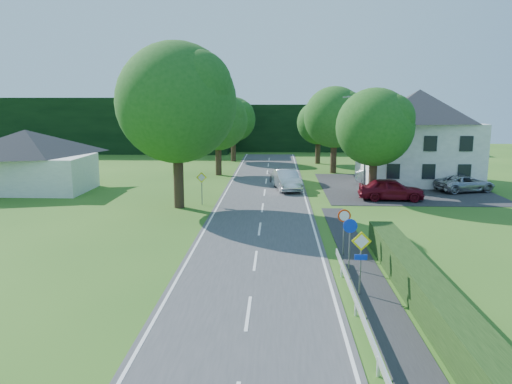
{
  "coord_description": "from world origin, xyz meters",
  "views": [
    {
      "loc": [
        0.98,
        -10.87,
        7.57
      ],
      "look_at": [
        -0.24,
        18.56,
        2.17
      ],
      "focal_mm": 35.0,
      "sensor_mm": 36.0,
      "label": 1
    }
  ],
  "objects_px": {
    "parked_car_silver_a": "(385,176)",
    "parasol": "(410,175)",
    "parked_car_silver_b": "(465,183)",
    "moving_car": "(287,180)",
    "motorcycle": "(272,177)",
    "parked_car_red": "(391,189)",
    "streetlight": "(364,140)"
  },
  "relations": [
    {
      "from": "motorcycle",
      "to": "parked_car_silver_a",
      "type": "distance_m",
      "value": 10.35
    },
    {
      "from": "parked_car_silver_a",
      "to": "parked_car_silver_b",
      "type": "xyz_separation_m",
      "value": [
        6.03,
        -2.98,
        -0.13
      ]
    },
    {
      "from": "parked_car_silver_a",
      "to": "moving_car",
      "type": "bearing_deg",
      "value": 126.32
    },
    {
      "from": "parked_car_red",
      "to": "parked_car_silver_a",
      "type": "distance_m",
      "value": 6.97
    },
    {
      "from": "parked_car_silver_a",
      "to": "streetlight",
      "type": "bearing_deg",
      "value": 166.17
    },
    {
      "from": "moving_car",
      "to": "parked_car_silver_a",
      "type": "distance_m",
      "value": 9.31
    },
    {
      "from": "moving_car",
      "to": "parked_car_silver_b",
      "type": "distance_m",
      "value": 14.95
    },
    {
      "from": "parked_car_silver_a",
      "to": "parked_car_silver_b",
      "type": "height_order",
      "value": "parked_car_silver_a"
    },
    {
      "from": "streetlight",
      "to": "parked_car_red",
      "type": "bearing_deg",
      "value": -58.13
    },
    {
      "from": "parked_car_silver_a",
      "to": "parasol",
      "type": "height_order",
      "value": "parasol"
    },
    {
      "from": "parked_car_silver_a",
      "to": "parasol",
      "type": "bearing_deg",
      "value": -61.61
    },
    {
      "from": "parked_car_silver_a",
      "to": "parasol",
      "type": "xyz_separation_m",
      "value": [
        2.29,
        0.35,
        0.05
      ]
    },
    {
      "from": "streetlight",
      "to": "moving_car",
      "type": "distance_m",
      "value": 7.3
    },
    {
      "from": "motorcycle",
      "to": "parked_car_red",
      "type": "bearing_deg",
      "value": -30.03
    },
    {
      "from": "moving_car",
      "to": "parked_car_silver_a",
      "type": "relative_size",
      "value": 1.02
    },
    {
      "from": "parked_car_silver_b",
      "to": "streetlight",
      "type": "bearing_deg",
      "value": 80.1
    },
    {
      "from": "moving_car",
      "to": "streetlight",
      "type": "bearing_deg",
      "value": -23.01
    },
    {
      "from": "parked_car_silver_b",
      "to": "parasol",
      "type": "height_order",
      "value": "parasol"
    },
    {
      "from": "moving_car",
      "to": "motorcycle",
      "type": "distance_m",
      "value": 4.58
    },
    {
      "from": "moving_car",
      "to": "motorcycle",
      "type": "xyz_separation_m",
      "value": [
        -1.28,
        4.38,
        -0.39
      ]
    },
    {
      "from": "moving_car",
      "to": "parked_car_red",
      "type": "height_order",
      "value": "moving_car"
    },
    {
      "from": "parked_car_silver_b",
      "to": "parasol",
      "type": "relative_size",
      "value": 2.55
    },
    {
      "from": "parked_car_red",
      "to": "parked_car_silver_a",
      "type": "xyz_separation_m",
      "value": [
        0.98,
        6.9,
        -0.01
      ]
    },
    {
      "from": "parked_car_silver_b",
      "to": "parasol",
      "type": "distance_m",
      "value": 5.01
    },
    {
      "from": "streetlight",
      "to": "parked_car_silver_a",
      "type": "distance_m",
      "value": 6.1
    },
    {
      "from": "motorcycle",
      "to": "parasol",
      "type": "distance_m",
      "value": 12.57
    },
    {
      "from": "streetlight",
      "to": "parasol",
      "type": "height_order",
      "value": "streetlight"
    },
    {
      "from": "streetlight",
      "to": "parked_car_silver_a",
      "type": "bearing_deg",
      "value": 56.55
    },
    {
      "from": "parked_car_red",
      "to": "motorcycle",
      "type": "bearing_deg",
      "value": 49.81
    },
    {
      "from": "motorcycle",
      "to": "parked_car_silver_b",
      "type": "xyz_separation_m",
      "value": [
        16.23,
        -4.68,
        0.24
      ]
    },
    {
      "from": "motorcycle",
      "to": "streetlight",
      "type": "bearing_deg",
      "value": -24.85
    },
    {
      "from": "moving_car",
      "to": "parked_car_red",
      "type": "relative_size",
      "value": 1.04
    }
  ]
}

